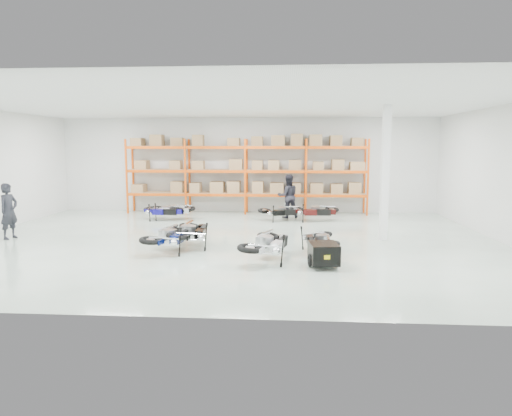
# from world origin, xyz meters

# --- Properties ---
(room) EXTENTS (18.00, 18.00, 18.00)m
(room) POSITION_xyz_m (0.00, 0.00, 2.25)
(room) COLOR silver
(room) RESTS_ON ground
(pallet_rack) EXTENTS (11.28, 0.98, 3.62)m
(pallet_rack) POSITION_xyz_m (-0.00, 6.45, 2.26)
(pallet_rack) COLOR #DE4D0B
(pallet_rack) RESTS_ON ground
(structural_column) EXTENTS (0.25, 0.25, 4.50)m
(structural_column) POSITION_xyz_m (5.20, 0.50, 2.25)
(structural_column) COLOR white
(structural_column) RESTS_ON ground
(moto_blue_centre) EXTENTS (1.25, 2.07, 1.26)m
(moto_blue_centre) POSITION_xyz_m (-1.56, -1.73, 0.60)
(moto_blue_centre) COLOR #061145
(moto_blue_centre) RESTS_ON ground
(moto_silver_left) EXTENTS (1.46, 2.19, 1.30)m
(moto_silver_left) POSITION_xyz_m (1.43, -2.64, 0.61)
(moto_silver_left) COLOR silver
(moto_silver_left) RESTS_ON ground
(moto_black_far_left) EXTENTS (1.01, 2.01, 1.30)m
(moto_black_far_left) POSITION_xyz_m (-1.05, -1.05, 0.61)
(moto_black_far_left) COLOR black
(moto_black_far_left) RESTS_ON ground
(moto_touring_right) EXTENTS (0.94, 1.74, 1.09)m
(moto_touring_right) POSITION_xyz_m (2.91, -1.64, 0.52)
(moto_touring_right) COLOR black
(moto_touring_right) RESTS_ON ground
(trailer) EXTENTS (0.81, 1.53, 0.63)m
(trailer) POSITION_xyz_m (2.91, -3.24, 0.37)
(trailer) COLOR black
(trailer) RESTS_ON ground
(moto_back_a) EXTENTS (1.80, 1.00, 1.12)m
(moto_back_a) POSITION_xyz_m (-3.32, 4.11, 0.53)
(moto_back_a) COLOR navy
(moto_back_a) RESTS_ON ground
(moto_back_b) EXTENTS (1.82, 0.94, 1.16)m
(moto_back_b) POSITION_xyz_m (-3.10, 4.31, 0.55)
(moto_back_b) COLOR #B7BAC1
(moto_back_b) RESTS_ON ground
(moto_back_c) EXTENTS (1.83, 1.25, 1.08)m
(moto_back_c) POSITION_xyz_m (1.70, 4.35, 0.51)
(moto_back_c) COLOR black
(moto_back_c) RESTS_ON ground
(moto_back_d) EXTENTS (1.84, 0.95, 1.18)m
(moto_back_d) POSITION_xyz_m (3.10, 4.32, 0.56)
(moto_back_d) COLOR #3A0C0B
(moto_back_d) RESTS_ON ground
(person_left) EXTENTS (0.61, 0.79, 1.91)m
(person_left) POSITION_xyz_m (-7.53, -0.18, 0.95)
(person_left) COLOR black
(person_left) RESTS_ON ground
(person_back) EXTENTS (1.08, 0.92, 1.93)m
(person_back) POSITION_xyz_m (1.98, 5.16, 0.97)
(person_back) COLOR black
(person_back) RESTS_ON ground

